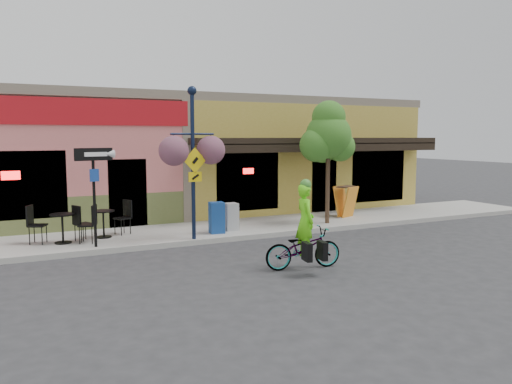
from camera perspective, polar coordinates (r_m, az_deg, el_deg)
ground at (r=14.24m, az=0.52°, el=-5.83°), size 90.00×90.00×0.00m
sidewalk at (r=16.00m, az=-2.68°, el=-4.20°), size 24.00×3.00×0.15m
curb at (r=14.71m, az=-0.44°, el=-5.14°), size 24.00×0.12×0.15m
building at (r=20.91m, az=-8.70°, el=4.22°), size 18.20×8.20×4.50m
bicycle at (r=11.48m, az=5.40°, el=-6.41°), size 1.88×0.90×0.95m
cyclist_rider at (r=11.43m, az=5.63°, el=-4.55°), size 0.50×0.67×1.70m
lamp_post at (r=13.86m, az=-7.22°, el=3.24°), size 1.43×0.79×4.23m
one_way_sign at (r=13.50m, az=-18.00°, el=-0.64°), size 1.01×0.41×2.57m
cafe_set_left at (r=14.35m, az=-21.25°, el=-3.43°), size 1.95×1.49×1.05m
cafe_set_right at (r=14.78m, az=-17.04°, el=-3.06°), size 1.89×1.46×1.01m
newspaper_box_blue at (r=14.84m, az=-4.51°, el=-2.95°), size 0.45×0.40×0.92m
newspaper_box_grey at (r=15.27m, az=-2.87°, el=-2.84°), size 0.39×0.36×0.84m
street_tree at (r=16.52m, az=8.23°, el=3.45°), size 1.89×1.89×4.07m
sandwich_board at (r=17.97m, az=10.74°, el=-1.11°), size 0.80×0.69×1.11m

